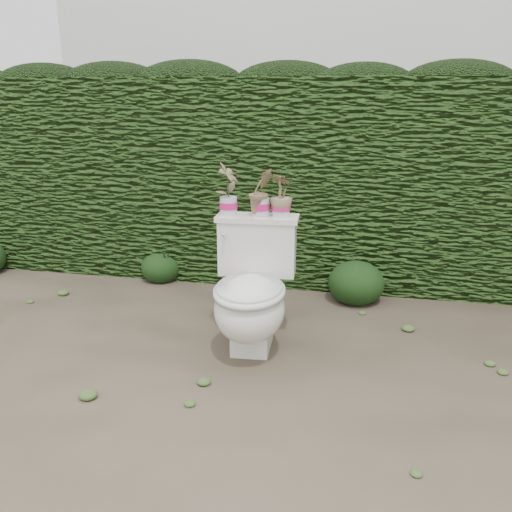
% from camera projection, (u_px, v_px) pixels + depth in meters
% --- Properties ---
extents(ground, '(60.00, 60.00, 0.00)m').
position_uv_depth(ground, '(228.00, 350.00, 3.27)').
color(ground, brown).
rests_on(ground, ground).
extents(hedge, '(8.00, 1.00, 1.60)m').
position_uv_depth(hedge, '(275.00, 178.00, 4.53)').
color(hedge, '#32571D').
rests_on(hedge, ground).
extents(house_wall, '(8.00, 3.50, 4.00)m').
position_uv_depth(house_wall, '(364.00, 55.00, 8.18)').
color(house_wall, silver).
rests_on(house_wall, ground).
extents(toilet, '(0.51, 0.70, 0.78)m').
position_uv_depth(toilet, '(252.00, 294.00, 3.18)').
color(toilet, silver).
rests_on(toilet, ground).
extents(potted_plant_left, '(0.14, 0.18, 0.30)m').
position_uv_depth(potted_plant_left, '(228.00, 190.00, 3.26)').
color(potted_plant_left, '#28822E').
rests_on(potted_plant_left, toilet).
extents(potted_plant_center, '(0.19, 0.18, 0.27)m').
position_uv_depth(potted_plant_center, '(261.00, 194.00, 3.24)').
color(potted_plant_center, '#28822E').
rests_on(potted_plant_center, toilet).
extents(potted_plant_right, '(0.18, 0.18, 0.24)m').
position_uv_depth(potted_plant_right, '(281.00, 196.00, 3.23)').
color(potted_plant_right, '#28822E').
rests_on(potted_plant_right, toilet).
extents(liriope_clump_1, '(0.33, 0.33, 0.26)m').
position_uv_depth(liriope_clump_1, '(161.00, 264.00, 4.45)').
color(liriope_clump_1, '#1C3A14').
rests_on(liriope_clump_1, ground).
extents(liriope_clump_2, '(0.41, 0.41, 0.33)m').
position_uv_depth(liriope_clump_2, '(356.00, 279.00, 3.99)').
color(liriope_clump_2, '#1C3A14').
rests_on(liriope_clump_2, ground).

